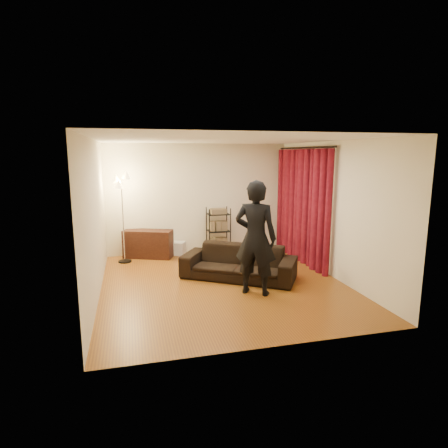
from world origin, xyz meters
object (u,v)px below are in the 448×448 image
object	(u,v)px
storage_boxes	(177,248)
wire_shelf	(218,231)
sofa	(239,262)
person	(255,238)
floor_lamp	(123,219)
media_cabinet	(148,244)

from	to	relation	value
storage_boxes	wire_shelf	world-z (taller)	wire_shelf
sofa	person	world-z (taller)	person
person	floor_lamp	size ratio (longest dim) A/B	1.00
media_cabinet	storage_boxes	xyz separation A→B (m)	(0.69, 0.08, -0.17)
storage_boxes	floor_lamp	xyz separation A→B (m)	(-1.24, -0.35, 0.84)
wire_shelf	sofa	bearing A→B (deg)	-109.69
wire_shelf	floor_lamp	world-z (taller)	floor_lamp
person	media_cabinet	xyz separation A→B (m)	(-1.71, 2.86, -0.67)
media_cabinet	wire_shelf	bearing A→B (deg)	19.87
sofa	storage_boxes	xyz separation A→B (m)	(-0.97, 2.09, -0.16)
media_cabinet	floor_lamp	bearing A→B (deg)	-132.06
media_cabinet	floor_lamp	xyz separation A→B (m)	(-0.55, -0.27, 0.67)
sofa	media_cabinet	bearing A→B (deg)	161.75
sofa	wire_shelf	world-z (taller)	wire_shelf
person	wire_shelf	world-z (taller)	person
storage_boxes	wire_shelf	distance (m)	1.11
storage_boxes	floor_lamp	bearing A→B (deg)	-164.18
storage_boxes	sofa	bearing A→B (deg)	-65.06
sofa	person	size ratio (longest dim) A/B	1.10
storage_boxes	media_cabinet	bearing A→B (deg)	-173.00
sofa	media_cabinet	world-z (taller)	media_cabinet
person	floor_lamp	bearing A→B (deg)	-16.07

